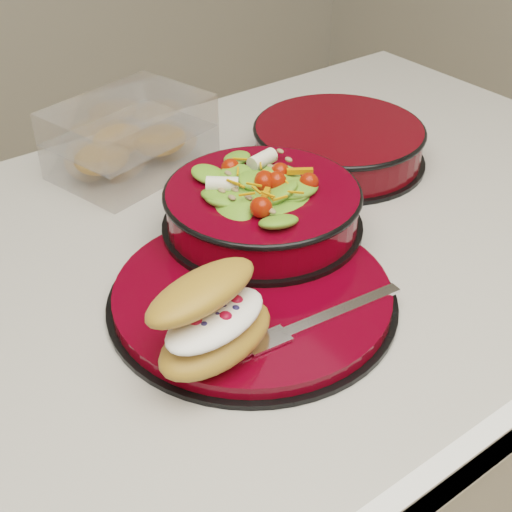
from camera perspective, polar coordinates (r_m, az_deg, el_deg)
island_counter at (r=1.15m, az=-1.24°, el=-17.78°), size 1.24×0.74×0.90m
dinner_plate at (r=0.74m, az=-0.21°, el=-3.11°), size 0.30×0.30×0.02m
salad_bowl at (r=0.81m, az=0.51°, el=4.48°), size 0.23×0.23×0.10m
croissant at (r=0.64m, az=-3.57°, el=-5.00°), size 0.14×0.11×0.08m
fork at (r=0.70m, az=5.17°, el=-5.03°), size 0.18×0.04×0.00m
pastry_box at (r=1.00m, az=-10.07°, el=9.25°), size 0.23×0.19×0.09m
extra_bowl at (r=1.01m, az=6.60°, el=9.01°), size 0.25×0.25×0.05m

